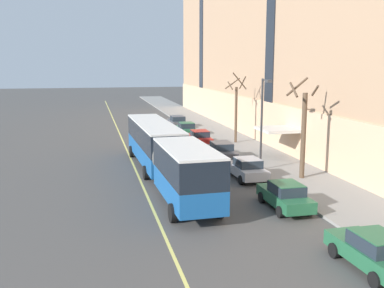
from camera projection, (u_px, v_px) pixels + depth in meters
The scene contains 14 objects.
ground_plane at pixel (175, 191), 29.08m from camera, with size 260.00×260.00×0.00m, color #4C4947.
sidewalk at pixel (289, 171), 33.99m from camera, with size 5.29×160.00×0.15m, color gray.
city_bus at pixel (164, 151), 31.53m from camera, with size 3.46×20.68×3.57m.
parked_car_silver_0 at pixel (247, 169), 31.79m from camera, with size 2.07×4.24×1.56m.
parked_car_green_1 at pixel (374, 252), 17.75m from camera, with size 2.00×4.47×1.56m.
parked_car_red_2 at pixel (200, 138), 44.94m from camera, with size 2.09×4.46×1.56m.
parked_car_darkgray_3 at pixel (177, 122), 57.31m from camera, with size 2.06×4.66×1.56m.
parked_car_green_4 at pixel (285, 196), 25.26m from camera, with size 1.94×4.36×1.56m.
parked_car_green_6 at pixel (186, 129), 50.96m from camera, with size 2.03×4.38×1.56m.
parked_car_darkgray_7 at pixel (221, 151), 38.23m from camera, with size 2.10×4.73×1.56m.
street_tree_mid_block at pixel (303, 129), 31.21m from camera, with size 2.00×1.99×7.02m.
street_tree_far_uptown at pixel (236, 108), 45.49m from camera, with size 1.86×1.90×7.12m.
street_lamp at pixel (263, 115), 33.22m from camera, with size 0.36×1.48×6.89m.
lane_centerline at pixel (140, 181), 31.54m from camera, with size 0.16×140.00×0.01m, color #E0D66B.
Camera 1 is at (-5.13, -27.64, 8.11)m, focal length 42.00 mm.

